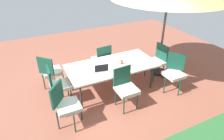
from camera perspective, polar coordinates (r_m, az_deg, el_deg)
The scene contains 11 objects.
ground_plane at distance 5.26m, azimuth 0.00°, elevation -5.64°, with size 10.00×10.00×0.02m, color #935442.
dining_table at distance 4.88m, azimuth 0.00°, elevation 1.04°, with size 2.23×1.08×0.74m.
chair_northeast at distance 4.04m, azimuth -13.54°, elevation -9.44°, with size 0.58×0.58×0.98m.
chair_west at distance 5.65m, azimuth 13.04°, elevation 2.95°, with size 0.48×0.47×0.98m.
chair_south at distance 5.57m, azimuth -2.92°, elevation 3.34°, with size 0.46×0.47×0.98m.
chair_north at distance 4.40m, azimuth 3.89°, elevation -4.74°, with size 0.46×0.47×0.98m.
chair_southeast at distance 5.22m, azimuth -17.55°, elevation -0.14°, with size 0.59×0.59×0.98m.
chair_northwest at distance 5.20m, azimuth 17.76°, elevation -0.33°, with size 0.59×0.59×0.98m.
chair_east at distance 4.65m, azimuth -15.63°, elevation -3.85°, with size 0.46×0.46×0.98m.
laptop at distance 4.59m, azimuth -3.24°, elevation 0.25°, with size 0.36×0.29×0.21m.
cup at distance 4.88m, azimuth 2.83°, elevation 2.34°, with size 0.07×0.07×0.11m, color #CC4C33.
Camera 1 is at (1.85, 3.83, 3.08)m, focal length 31.28 mm.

